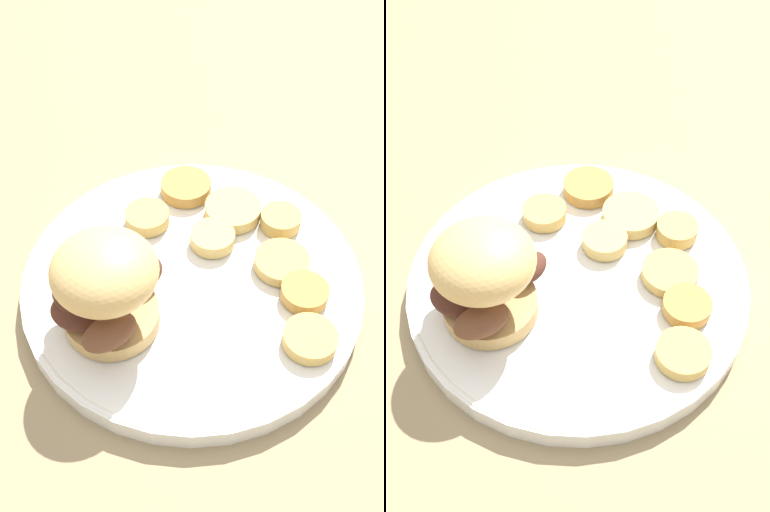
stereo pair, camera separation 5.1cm
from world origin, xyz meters
TOP-DOWN VIEW (x-y plane):
  - ground_plane at (0.00, 0.00)m, footprint 4.00×4.00m
  - dinner_plate at (0.00, 0.00)m, footprint 0.30×0.30m
  - sandwich at (0.08, 0.04)m, footprint 0.11×0.10m
  - potato_round_0 at (-0.05, -0.07)m, footprint 0.05×0.05m
  - potato_round_1 at (0.03, -0.07)m, footprint 0.04×0.04m
  - potato_round_2 at (-0.03, -0.03)m, footprint 0.04×0.04m
  - potato_round_3 at (-0.08, 0.09)m, footprint 0.04×0.04m
  - potato_round_4 at (-0.09, 0.04)m, footprint 0.04×0.04m
  - potato_round_5 at (-0.08, 0.01)m, footprint 0.05×0.05m
  - potato_round_6 at (-0.01, -0.11)m, footprint 0.05×0.05m
  - potato_round_7 at (-0.09, -0.04)m, footprint 0.04×0.04m

SIDE VIEW (x-z plane):
  - ground_plane at x=0.00m, z-range 0.00..0.00m
  - dinner_plate at x=0.00m, z-range 0.00..0.02m
  - potato_round_5 at x=-0.08m, z-range 0.02..0.03m
  - potato_round_3 at x=-0.08m, z-range 0.02..0.03m
  - potato_round_4 at x=-0.09m, z-range 0.02..0.03m
  - potato_round_6 at x=-0.01m, z-range 0.02..0.03m
  - potato_round_0 at x=-0.05m, z-range 0.02..0.03m
  - potato_round_1 at x=0.03m, z-range 0.02..0.03m
  - potato_round_2 at x=-0.03m, z-range 0.02..0.03m
  - potato_round_7 at x=-0.09m, z-range 0.02..0.03m
  - sandwich at x=0.08m, z-range 0.02..0.11m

